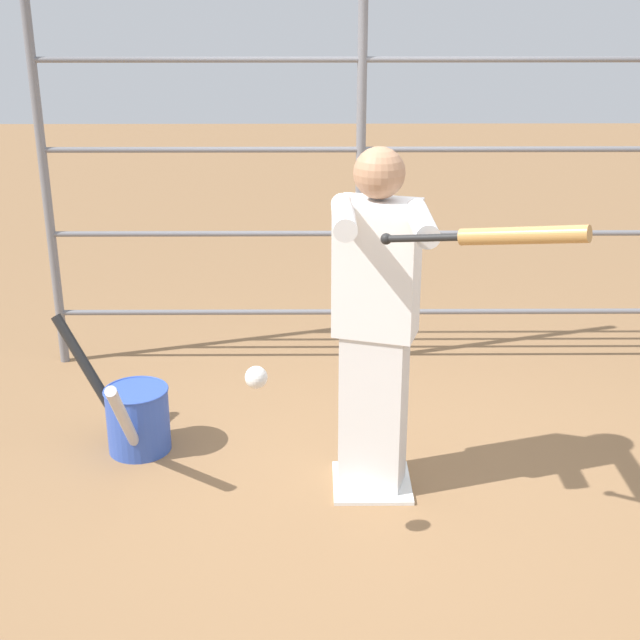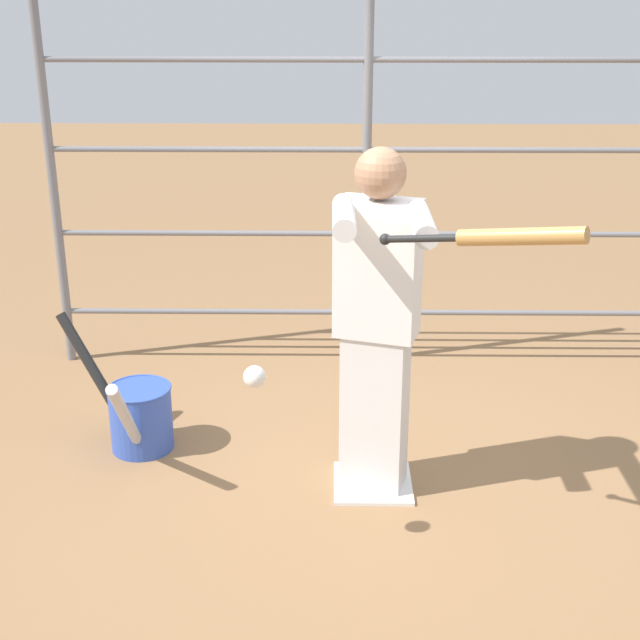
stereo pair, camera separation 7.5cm
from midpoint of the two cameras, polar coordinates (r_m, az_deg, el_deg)
name	(u,v)px [view 1 (the left image)]	position (r m, az deg, el deg)	size (l,w,h in m)	color
ground_plane	(372,484)	(4.69, 2.86, -10.47)	(24.00, 24.00, 0.00)	olive
home_plate	(372,483)	(4.69, 2.87, -10.36)	(0.40, 0.40, 0.02)	white
fence_backstop	(360,192)	(5.74, 2.21, 8.17)	(4.06, 0.06, 2.34)	slate
batter	(376,315)	(4.26, 3.11, 0.29)	(0.43, 0.68, 1.75)	silver
baseball_bat_swinging	(504,236)	(3.44, 11.08, 5.30)	(0.74, 0.51, 0.20)	black
softball_in_flight	(256,377)	(3.75, -4.68, -3.68)	(0.10, 0.10, 0.10)	white
bat_bucket	(135,417)	(5.01, -12.19, -6.07)	(0.68, 0.88, 0.72)	#3351B2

